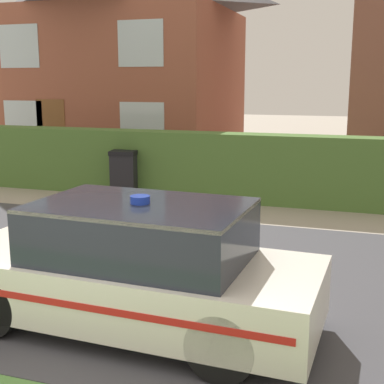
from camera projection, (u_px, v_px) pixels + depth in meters
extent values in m
cube|color=#424247|center=(168.00, 273.00, 7.48)|extent=(28.00, 5.91, 0.01)
cube|color=#4C7233|center=(255.00, 168.00, 11.78)|extent=(15.48, 0.68, 1.51)
cylinder|color=black|center=(68.00, 264.00, 6.86)|extent=(0.66, 0.23, 0.65)
cylinder|color=black|center=(259.00, 290.00, 6.00)|extent=(0.66, 0.23, 0.65)
cylinder|color=black|center=(221.00, 347.00, 4.72)|extent=(0.66, 0.23, 0.65)
cube|color=silver|center=(130.00, 284.00, 5.76)|extent=(4.10, 1.75, 0.62)
cube|color=#232833|center=(141.00, 231.00, 5.59)|extent=(2.27, 1.52, 0.59)
cube|color=silver|center=(140.00, 205.00, 5.53)|extent=(2.27, 1.52, 0.04)
cube|color=red|center=(160.00, 257.00, 6.48)|extent=(3.84, 0.16, 0.07)
cube|color=red|center=(91.00, 308.00, 5.02)|extent=(3.84, 0.16, 0.07)
cylinder|color=#1933A5|center=(140.00, 200.00, 5.52)|extent=(0.21, 0.21, 0.08)
cube|color=#93513D|center=(123.00, 85.00, 18.88)|extent=(7.40, 6.10, 5.00)
cube|color=brown|center=(51.00, 133.00, 16.65)|extent=(1.00, 0.02, 2.10)
cube|color=silver|center=(24.00, 121.00, 16.88)|extent=(1.40, 0.02, 1.30)
cube|color=silver|center=(142.00, 125.00, 15.63)|extent=(1.40, 0.02, 1.30)
cube|color=silver|center=(19.00, 46.00, 16.42)|extent=(1.40, 0.02, 1.30)
cube|color=silver|center=(140.00, 43.00, 15.17)|extent=(1.40, 0.02, 1.30)
cube|color=black|center=(126.00, 176.00, 12.35)|extent=(0.65, 0.73, 1.00)
cube|color=black|center=(125.00, 152.00, 12.24)|extent=(0.69, 0.77, 0.10)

